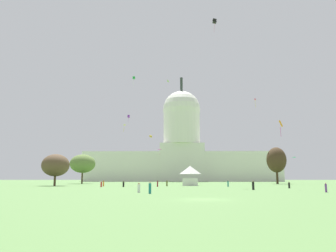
# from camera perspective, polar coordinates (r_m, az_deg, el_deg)

# --- Properties ---
(ground_plane) EXTENTS (800.00, 800.00, 0.00)m
(ground_plane) POSITION_cam_1_polar(r_m,az_deg,el_deg) (36.19, 6.07, -12.45)
(ground_plane) COLOR #567F42
(capitol_building) EXTENTS (129.57, 25.42, 71.32)m
(capitol_building) POSITION_cam_1_polar(r_m,az_deg,el_deg) (223.56, 2.38, -4.02)
(capitol_building) COLOR silver
(capitol_building) RESTS_ON ground_plane
(event_tent) EXTENTS (5.13, 6.08, 5.98)m
(event_tent) POSITION_cam_1_polar(r_m,az_deg,el_deg) (102.46, 3.84, -8.44)
(event_tent) COLOR white
(event_tent) RESTS_ON ground_plane
(tree_west_mid) EXTENTS (11.24, 11.38, 9.31)m
(tree_west_mid) POSITION_cam_1_polar(r_m,az_deg,el_deg) (104.60, -18.75, -6.41)
(tree_west_mid) COLOR brown
(tree_west_mid) RESTS_ON ground_plane
(tree_east_near) EXTENTS (8.03, 8.92, 14.39)m
(tree_east_near) POSITION_cam_1_polar(r_m,az_deg,el_deg) (139.11, 18.12, -5.57)
(tree_east_near) COLOR #42301E
(tree_east_near) RESTS_ON ground_plane
(tree_west_far) EXTENTS (12.71, 11.99, 11.85)m
(tree_west_far) POSITION_cam_1_polar(r_m,az_deg,el_deg) (140.88, -14.45, -6.29)
(tree_west_far) COLOR #4C3823
(tree_west_far) RESTS_ON ground_plane
(person_orange_mid_right) EXTENTS (0.49, 0.49, 1.65)m
(person_orange_mid_right) POSITION_cam_1_polar(r_m,az_deg,el_deg) (94.72, -11.01, -9.67)
(person_orange_mid_right) COLOR orange
(person_orange_mid_right) RESTS_ON ground_plane
(person_black_front_center) EXTENTS (0.50, 0.50, 1.53)m
(person_black_front_center) POSITION_cam_1_polar(r_m,az_deg,el_deg) (79.68, 20.09, -9.52)
(person_black_front_center) COLOR black
(person_black_front_center) RESTS_ON ground_plane
(person_purple_back_left) EXTENTS (0.44, 0.44, 1.59)m
(person_purple_back_left) POSITION_cam_1_polar(r_m,az_deg,el_deg) (59.39, 25.49, -9.53)
(person_purple_back_left) COLOR #703D93
(person_purple_back_left) RESTS_ON ground_plane
(person_teal_near_tent) EXTENTS (0.47, 0.47, 1.67)m
(person_teal_near_tent) POSITION_cam_1_polar(r_m,az_deg,el_deg) (91.08, 10.27, -9.73)
(person_teal_near_tent) COLOR #1E757A
(person_teal_near_tent) RESTS_ON ground_plane
(person_black_lawn_far_right) EXTENTS (0.55, 0.55, 1.76)m
(person_black_lawn_far_right) POSITION_cam_1_polar(r_m,az_deg,el_deg) (67.28, 14.43, -9.90)
(person_black_lawn_far_right) COLOR black
(person_black_lawn_far_right) RESTS_ON ground_plane
(person_teal_lawn_far_left) EXTENTS (0.41, 0.41, 1.72)m
(person_teal_lawn_far_left) POSITION_cam_1_polar(r_m,az_deg,el_deg) (49.36, -3.12, -10.62)
(person_teal_lawn_far_left) COLOR #1E757A
(person_teal_lawn_far_left) RESTS_ON ground_plane
(person_maroon_front_right) EXTENTS (0.41, 0.41, 1.65)m
(person_maroon_front_right) POSITION_cam_1_polar(r_m,az_deg,el_deg) (88.56, -1.81, -9.90)
(person_maroon_front_right) COLOR maroon
(person_maroon_front_right) RESTS_ON ground_plane
(person_red_near_tree_east) EXTENTS (0.44, 0.44, 1.50)m
(person_red_near_tree_east) POSITION_cam_1_polar(r_m,az_deg,el_deg) (87.57, -11.39, -9.79)
(person_red_near_tree_east) COLOR red
(person_red_near_tree_east) RESTS_ON ground_plane
(person_olive_mid_center) EXTENTS (0.61, 0.61, 1.71)m
(person_olive_mid_center) POSITION_cam_1_polar(r_m,az_deg,el_deg) (94.85, -0.19, -9.83)
(person_olive_mid_center) COLOR olive
(person_olive_mid_center) RESTS_ON ground_plane
(person_black_back_right) EXTENTS (0.49, 0.49, 1.56)m
(person_black_back_right) POSITION_cam_1_polar(r_m,az_deg,el_deg) (87.13, -7.66, -9.88)
(person_black_back_right) COLOR black
(person_black_back_right) RESTS_ON ground_plane
(person_white_edge_west) EXTENTS (0.62, 0.62, 1.52)m
(person_white_edge_west) POSITION_cam_1_polar(r_m,az_deg,el_deg) (53.29, -5.03, -10.59)
(person_white_edge_west) COLOR silver
(person_white_edge_west) RESTS_ON ground_plane
(kite_black_high) EXTENTS (1.21, 1.15, 4.22)m
(kite_black_high) POSITION_cam_1_polar(r_m,az_deg,el_deg) (103.42, 7.99, 17.41)
(kite_black_high) COLOR black
(kite_green_high) EXTENTS (0.88, 0.87, 3.67)m
(kite_green_high) POSITION_cam_1_polar(r_m,az_deg,el_deg) (123.83, -5.89, 8.21)
(kite_green_high) COLOR green
(kite_gold_mid) EXTENTS (1.54, 1.54, 1.38)m
(kite_gold_mid) POSITION_cam_1_polar(r_m,az_deg,el_deg) (180.01, -2.99, -1.78)
(kite_gold_mid) COLOR gold
(kite_magenta_low) EXTENTS (1.77, 0.76, 2.49)m
(kite_magenta_low) POSITION_cam_1_polar(r_m,az_deg,el_deg) (148.58, -1.42, -4.13)
(kite_magenta_low) COLOR #D1339E
(kite_turquoise_low) EXTENTS (1.31, 0.95, 0.30)m
(kite_turquoise_low) POSITION_cam_1_polar(r_m,az_deg,el_deg) (121.45, 20.98, -5.13)
(kite_turquoise_low) COLOR teal
(kite_pink_high) EXTENTS (0.97, 0.96, 4.17)m
(kite_pink_high) POSITION_cam_1_polar(r_m,az_deg,el_deg) (152.81, 14.73, 4.41)
(kite_pink_high) COLOR pink
(kite_lime_high) EXTENTS (0.59, 0.96, 0.96)m
(kite_lime_high) POSITION_cam_1_polar(r_m,az_deg,el_deg) (130.19, -0.01, 7.72)
(kite_lime_high) COLOR #8CD133
(kite_orange_low) EXTENTS (0.64, 0.63, 3.42)m
(kite_orange_low) POSITION_cam_1_polar(r_m,az_deg,el_deg) (73.42, 18.80, 0.18)
(kite_orange_low) COLOR orange
(kite_yellow_mid) EXTENTS (1.12, 1.12, 2.20)m
(kite_yellow_mid) POSITION_cam_1_polar(r_m,az_deg,el_deg) (106.45, -7.62, 0.07)
(kite_yellow_mid) COLOR yellow
(kite_violet_high) EXTENTS (1.16, 1.24, 3.97)m
(kite_violet_high) POSITION_cam_1_polar(r_m,az_deg,el_deg) (179.62, -6.78, 1.65)
(kite_violet_high) COLOR purple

